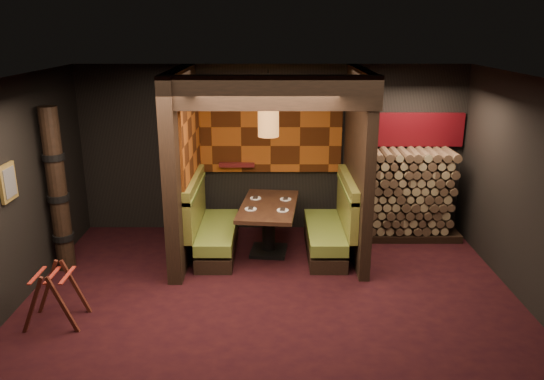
% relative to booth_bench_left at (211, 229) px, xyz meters
% --- Properties ---
extents(floor, '(6.50, 5.50, 0.02)m').
position_rel_booth_bench_left_xyz_m(floor, '(0.96, -1.65, -0.41)').
color(floor, black).
rests_on(floor, ground).
extents(ceiling, '(6.50, 5.50, 0.02)m').
position_rel_booth_bench_left_xyz_m(ceiling, '(0.96, -1.65, 2.46)').
color(ceiling, black).
rests_on(ceiling, ground).
extents(wall_back, '(6.50, 0.02, 2.85)m').
position_rel_booth_bench_left_xyz_m(wall_back, '(0.96, 1.11, 1.02)').
color(wall_back, black).
rests_on(wall_back, ground).
extents(wall_front, '(6.50, 0.02, 2.85)m').
position_rel_booth_bench_left_xyz_m(wall_front, '(0.96, -4.41, 1.02)').
color(wall_front, black).
rests_on(wall_front, ground).
extents(wall_left, '(0.02, 5.50, 2.85)m').
position_rel_booth_bench_left_xyz_m(wall_left, '(-2.30, -1.65, 1.02)').
color(wall_left, black).
rests_on(wall_left, ground).
extents(wall_right, '(0.02, 5.50, 2.85)m').
position_rel_booth_bench_left_xyz_m(wall_right, '(4.22, -1.65, 1.02)').
color(wall_right, black).
rests_on(wall_right, ground).
extents(partition_left, '(0.20, 2.20, 2.85)m').
position_rel_booth_bench_left_xyz_m(partition_left, '(-0.39, -0.00, 1.02)').
color(partition_left, black).
rests_on(partition_left, floor).
extents(partition_right, '(0.15, 2.10, 2.85)m').
position_rel_booth_bench_left_xyz_m(partition_right, '(2.26, 0.05, 1.02)').
color(partition_right, black).
rests_on(partition_right, floor).
extents(header_beam, '(2.85, 0.18, 0.44)m').
position_rel_booth_bench_left_xyz_m(header_beam, '(0.94, -0.95, 2.23)').
color(header_beam, black).
rests_on(header_beam, partition_left).
extents(tapa_back_panel, '(2.40, 0.06, 1.55)m').
position_rel_booth_bench_left_xyz_m(tapa_back_panel, '(0.94, 1.06, 1.42)').
color(tapa_back_panel, '#944513').
rests_on(tapa_back_panel, wall_back).
extents(tapa_side_panel, '(0.04, 1.85, 1.45)m').
position_rel_booth_bench_left_xyz_m(tapa_side_panel, '(-0.27, 0.17, 1.45)').
color(tapa_side_panel, '#944513').
rests_on(tapa_side_panel, partition_left).
extents(lacquer_shelf, '(0.60, 0.12, 0.07)m').
position_rel_booth_bench_left_xyz_m(lacquer_shelf, '(0.36, 1.00, 0.78)').
color(lacquer_shelf, '#591517').
rests_on(lacquer_shelf, wall_back).
extents(booth_bench_left, '(0.68, 1.60, 1.14)m').
position_rel_booth_bench_left_xyz_m(booth_bench_left, '(0.00, 0.00, 0.00)').
color(booth_bench_left, black).
rests_on(booth_bench_left, floor).
extents(booth_bench_right, '(0.68, 1.60, 1.14)m').
position_rel_booth_bench_left_xyz_m(booth_bench_right, '(1.89, 0.00, 0.00)').
color(booth_bench_right, black).
rests_on(booth_bench_right, floor).
extents(dining_table, '(0.99, 1.61, 0.81)m').
position_rel_booth_bench_left_xyz_m(dining_table, '(0.91, -0.00, 0.17)').
color(dining_table, black).
rests_on(dining_table, floor).
extents(place_settings, '(0.72, 0.75, 0.03)m').
position_rel_booth_bench_left_xyz_m(place_settings, '(0.91, -0.00, 0.42)').
color(place_settings, white).
rests_on(place_settings, dining_table).
extents(pendant_lamp, '(0.31, 0.31, 0.97)m').
position_rel_booth_bench_left_xyz_m(pendant_lamp, '(0.91, -0.05, 1.71)').
color(pendant_lamp, '#A0642E').
rests_on(pendant_lamp, ceiling).
extents(framed_picture, '(0.05, 0.36, 0.46)m').
position_rel_booth_bench_left_xyz_m(framed_picture, '(-2.25, -1.55, 1.22)').
color(framed_picture, olive).
rests_on(framed_picture, wall_left).
extents(luggage_rack, '(0.70, 0.50, 0.76)m').
position_rel_booth_bench_left_xyz_m(luggage_rack, '(-1.64, -2.05, -0.02)').
color(luggage_rack, '#471C13').
rests_on(luggage_rack, floor).
extents(totem_column, '(0.31, 0.31, 2.40)m').
position_rel_booth_bench_left_xyz_m(totem_column, '(-2.09, -0.55, 0.79)').
color(totem_column, black).
rests_on(totem_column, floor).
extents(firewood_stack, '(1.73, 0.70, 1.50)m').
position_rel_booth_bench_left_xyz_m(firewood_stack, '(3.25, 0.70, 0.35)').
color(firewood_stack, black).
rests_on(firewood_stack, floor).
extents(mosaic_header, '(1.83, 0.10, 0.56)m').
position_rel_booth_bench_left_xyz_m(mosaic_header, '(3.25, 1.03, 1.38)').
color(mosaic_header, maroon).
rests_on(mosaic_header, wall_back).
extents(bay_front_post, '(0.08, 0.08, 2.85)m').
position_rel_booth_bench_left_xyz_m(bay_front_post, '(2.35, 0.31, 1.02)').
color(bay_front_post, black).
rests_on(bay_front_post, floor).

